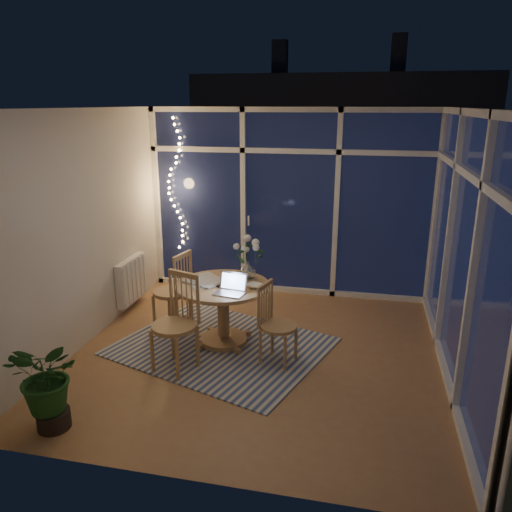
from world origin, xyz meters
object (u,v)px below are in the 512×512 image
Objects in this scene: chair_left at (171,290)px; flower_vase at (248,269)px; chair_right at (279,324)px; potted_plant at (50,388)px; chair_front at (174,324)px; laptop at (229,284)px; dining_table at (223,314)px.

chair_left reaches higher than flower_vase.
chair_right is 1.17× the size of potted_plant.
chair_front reaches higher than laptop.
potted_plant reaches higher than dining_table.
chair_right is (1.41, -0.56, -0.05)m from chair_left.
potted_plant is at bearing -101.92° from chair_front.
flower_vase reaches higher than potted_plant.
laptop is 1.97m from potted_plant.
chair_front is at bearing 59.56° from potted_plant.
dining_table is 1.38× the size of potted_plant.
chair_left is 1.06m from laptop.
dining_table is 0.56m from laptop.
laptop reaches higher than potted_plant.
chair_left is 0.96× the size of chair_front.
potted_plant is (-0.27, -2.06, -0.12)m from chair_left.
dining_table is at bearing 83.80° from chair_front.
chair_front reaches higher than dining_table.
chair_front is at bearing -114.72° from dining_table.
chair_front reaches higher than potted_plant.
chair_left reaches higher than laptop.
dining_table is 0.77m from chair_right.
flower_vase is 0.28× the size of potted_plant.
laptop is 0.40× the size of potted_plant.
dining_table is 5.01× the size of flower_vase.
chair_front is (-1.01, -0.37, 0.07)m from chair_right.
chair_left is at bearing 158.22° from laptop.
dining_table is 0.78m from chair_front.
chair_left is (-0.72, 0.24, 0.14)m from dining_table.
chair_front is at bearing -119.92° from flower_vase.
potted_plant is (-0.98, -1.82, 0.02)m from dining_table.
dining_table is at bearing 128.34° from laptop.
dining_table is 0.77m from chair_left.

